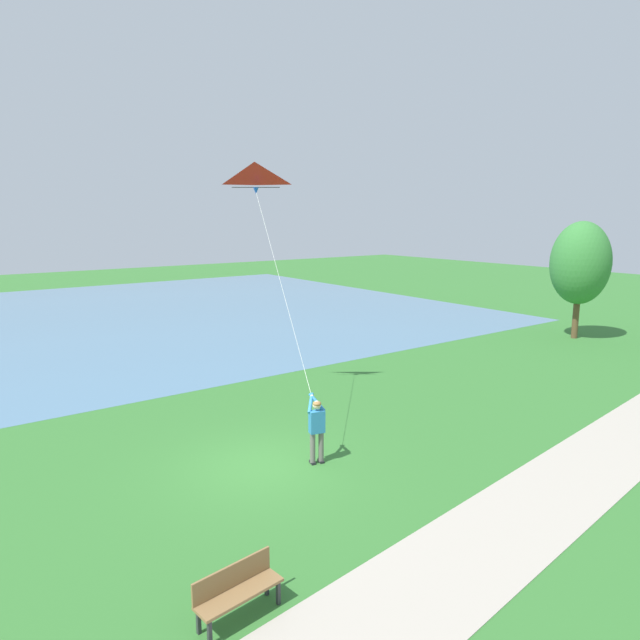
# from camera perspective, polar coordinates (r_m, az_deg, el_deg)

# --- Properties ---
(ground_plane) EXTENTS (120.00, 120.00, 0.00)m
(ground_plane) POSITION_cam_1_polar(r_m,az_deg,el_deg) (15.20, -5.97, -14.65)
(ground_plane) COLOR #33702D
(lake_water) EXTENTS (36.00, 44.00, 0.01)m
(lake_water) POSITION_cam_1_polar(r_m,az_deg,el_deg) (39.10, -19.62, 0.40)
(lake_water) COLOR teal
(lake_water) RESTS_ON ground
(walkway_path) EXTENTS (6.12, 32.06, 0.02)m
(walkway_path) POSITION_cam_1_polar(r_m,az_deg,el_deg) (12.61, 16.98, -20.69)
(walkway_path) COLOR #ADA393
(walkway_path) RESTS_ON ground
(person_kite_flyer) EXTENTS (0.63, 0.51, 1.83)m
(person_kite_flyer) POSITION_cam_1_polar(r_m,az_deg,el_deg) (14.90, -0.36, -10.74)
(person_kite_flyer) COLOR #232328
(person_kite_flyer) RESTS_ON ground
(flying_kite) EXTENTS (5.65, 2.08, 6.39)m
(flying_kite) POSITION_cam_1_polar(r_m,az_deg,el_deg) (19.03, -6.65, 14.14)
(flying_kite) COLOR red
(park_bench_near_walkway) EXTENTS (0.61, 1.54, 0.88)m
(park_bench_near_walkway) POSITION_cam_1_polar(r_m,az_deg,el_deg) (10.13, -8.50, -25.48)
(park_bench_near_walkway) COLOR olive
(park_bench_near_walkway) RESTS_ON ground
(tree_treeline_center) EXTENTS (3.01, 3.13, 6.25)m
(tree_treeline_center) POSITION_cam_1_polar(r_m,az_deg,el_deg) (32.60, 25.09, 5.28)
(tree_treeline_center) COLOR brown
(tree_treeline_center) RESTS_ON ground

